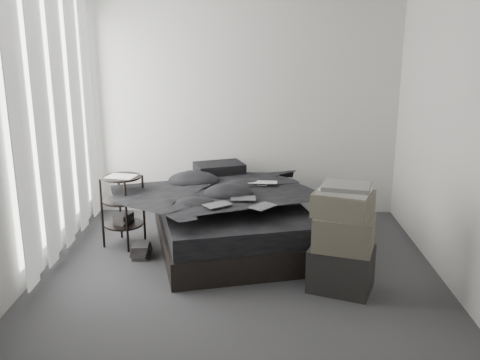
{
  "coord_description": "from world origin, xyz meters",
  "views": [
    {
      "loc": [
        0.12,
        -4.1,
        2.1
      ],
      "look_at": [
        0.0,
        0.8,
        0.75
      ],
      "focal_mm": 40.0,
      "sensor_mm": 36.0,
      "label": 1
    }
  ],
  "objects_px": {
    "box_lower": "(341,269)",
    "bed": "(231,233)",
    "laptop": "(263,178)",
    "side_stand": "(123,211)"
  },
  "relations": [
    {
      "from": "box_lower",
      "to": "bed",
      "type": "bearing_deg",
      "value": 135.08
    },
    {
      "from": "laptop",
      "to": "box_lower",
      "type": "height_order",
      "value": "laptop"
    },
    {
      "from": "bed",
      "to": "laptop",
      "type": "relative_size",
      "value": 6.24
    },
    {
      "from": "bed",
      "to": "box_lower",
      "type": "distance_m",
      "value": 1.37
    },
    {
      "from": "bed",
      "to": "box_lower",
      "type": "xyz_separation_m",
      "value": [
        0.97,
        -0.97,
        0.06
      ]
    },
    {
      "from": "laptop",
      "to": "side_stand",
      "type": "height_order",
      "value": "side_stand"
    },
    {
      "from": "laptop",
      "to": "box_lower",
      "type": "xyz_separation_m",
      "value": [
        0.65,
        -1.09,
        -0.49
      ]
    },
    {
      "from": "laptop",
      "to": "side_stand",
      "type": "bearing_deg",
      "value": -170.11
    },
    {
      "from": "side_stand",
      "to": "laptop",
      "type": "bearing_deg",
      "value": 6.08
    },
    {
      "from": "bed",
      "to": "side_stand",
      "type": "height_order",
      "value": "side_stand"
    }
  ]
}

